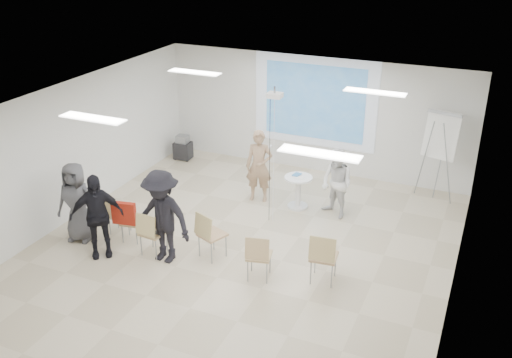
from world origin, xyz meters
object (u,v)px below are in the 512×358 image
at_px(audience_left, 96,210).
at_px(audience_mid, 162,211).
at_px(chair_left_mid, 130,220).
at_px(av_cart, 183,148).
at_px(audience_outer, 76,198).
at_px(player_right, 337,180).
at_px(player_left, 259,162).
at_px(chair_center, 209,232).
at_px(pedestal_table, 298,190).
at_px(chair_right_inner, 258,254).
at_px(flipchart_easel, 441,136).
at_px(chair_right_far, 323,255).
at_px(chair_left_inner, 150,230).
at_px(laptop, 154,230).
at_px(chair_far_left, 117,214).

xyz_separation_m(audience_left, audience_mid, (1.25, 0.35, 0.08)).
xyz_separation_m(chair_left_mid, audience_left, (-0.26, -0.66, 0.50)).
bearing_deg(av_cart, audience_outer, -90.40).
distance_m(player_right, audience_outer, 5.47).
height_order(player_left, chair_center, player_left).
relative_size(pedestal_table, chair_right_inner, 0.84).
distance_m(chair_center, flipchart_easel, 5.81).
bearing_deg(audience_outer, player_left, 39.10).
relative_size(chair_center, chair_right_far, 0.97).
distance_m(chair_left_inner, laptop, 0.11).
bearing_deg(pedestal_table, chair_right_far, -61.83).
bearing_deg(chair_right_inner, pedestal_table, 83.25).
xyz_separation_m(audience_mid, audience_outer, (-2.01, 0.00, -0.12)).
xyz_separation_m(chair_left_inner, chair_center, (1.08, 0.36, 0.02)).
bearing_deg(chair_center, chair_right_inner, 7.71).
distance_m(player_right, chair_left_mid, 4.47).
distance_m(chair_left_mid, laptop, 0.71).
xyz_separation_m(chair_left_mid, chair_left_inner, (0.68, -0.29, 0.07)).
relative_size(player_left, chair_left_inner, 2.05).
relative_size(chair_left_mid, audience_mid, 0.39).
distance_m(pedestal_table, chair_right_far, 3.02).
distance_m(pedestal_table, audience_mid, 3.57).
bearing_deg(chair_left_mid, audience_outer, -173.79).
relative_size(laptop, av_cart, 0.51).
height_order(player_right, chair_left_inner, player_right).
relative_size(player_left, player_right, 1.11).
xyz_separation_m(player_right, chair_right_inner, (-0.57, -2.98, -0.32)).
bearing_deg(audience_left, chair_left_inner, -17.37).
relative_size(chair_left_inner, av_cart, 1.39).
relative_size(chair_center, laptop, 2.83).
distance_m(chair_left_mid, audience_mid, 1.19).
height_order(player_left, chair_left_inner, player_left).
height_order(chair_far_left, audience_mid, audience_mid).
bearing_deg(av_cart, pedestal_table, -24.75).
bearing_deg(audience_mid, audience_left, -160.11).
relative_size(pedestal_table, player_left, 0.41).
xyz_separation_m(chair_right_far, av_cart, (-5.31, 4.15, -0.28)).
bearing_deg(chair_left_inner, laptop, 90.83).
bearing_deg(audience_mid, chair_far_left, 166.49).
bearing_deg(chair_right_far, av_cart, 135.42).
height_order(chair_center, audience_outer, audience_outer).
height_order(player_right, laptop, player_right).
height_order(chair_right_far, audience_left, audience_left).
bearing_deg(chair_center, audience_left, -137.97).
xyz_separation_m(player_left, chair_left_inner, (-0.94, -3.12, -0.41)).
relative_size(audience_mid, av_cart, 3.12).
distance_m(player_right, laptop, 4.09).
distance_m(chair_left_mid, flipchart_easel, 7.10).
height_order(chair_left_mid, chair_right_far, chair_right_far).
height_order(audience_left, av_cart, audience_left).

